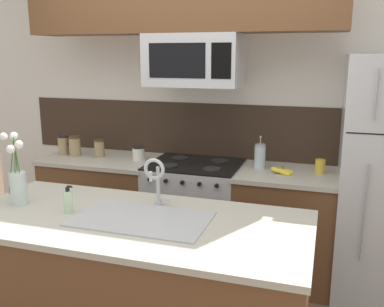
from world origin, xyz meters
The scene contains 18 objects.
rear_partition centered at (0.30, 1.28, 1.30)m, with size 5.20×0.10×2.60m, color silver.
splash_band centered at (0.00, 1.22, 1.15)m, with size 3.48×0.01×0.48m, color #332319.
back_counter_left centered at (-0.87, 0.90, 0.46)m, with size 1.01×0.65×0.91m.
back_counter_right centered at (0.76, 0.90, 0.46)m, with size 0.79×0.65×0.91m.
stove_range centered at (0.00, 0.90, 0.46)m, with size 0.76×0.64×0.93m.
microwave centered at (0.00, 0.88, 1.77)m, with size 0.74×0.40×0.40m.
storage_jar_tall centered at (-1.26, 0.89, 1.00)m, with size 0.09×0.09×0.18m.
storage_jar_medium centered at (-1.13, 0.87, 1.00)m, with size 0.10×0.10×0.18m.
storage_jar_short centered at (-0.91, 0.92, 0.99)m, with size 0.09×0.09×0.16m.
storage_jar_squat centered at (-0.52, 0.92, 0.97)m, with size 0.11×0.11×0.12m.
banana_bunch centered at (0.73, 0.84, 0.93)m, with size 0.19×0.12×0.08m.
french_press centered at (0.53, 0.96, 1.01)m, with size 0.09×0.09×0.27m.
coffee_tin centered at (1.00, 0.95, 0.97)m, with size 0.08×0.08×0.11m, color gold.
island_counter centered at (0.02, -0.35, 0.46)m, with size 1.99×0.90×0.91m.
kitchen_sink centered at (0.07, -0.35, 0.84)m, with size 0.76×0.44×0.16m.
sink_faucet centered at (0.08, -0.13, 1.11)m, with size 0.14×0.14×0.31m.
dish_soap_bottle centered at (-0.37, -0.38, 0.98)m, with size 0.06×0.05×0.16m.
flower_vase centered at (-0.75, -0.34, 1.05)m, with size 0.13×0.13×0.45m.
Camera 1 is at (1.03, -2.40, 1.81)m, focal length 40.00 mm.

